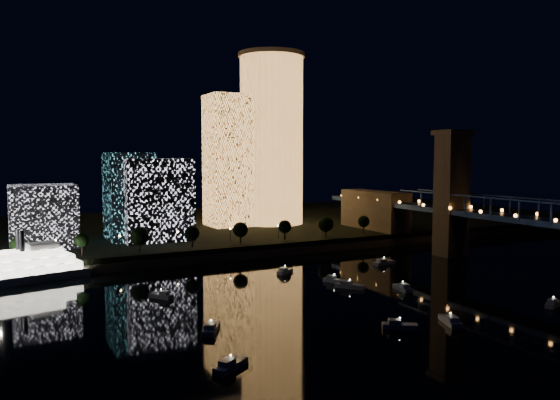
# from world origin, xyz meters

# --- Properties ---
(ground) EXTENTS (520.00, 520.00, 0.00)m
(ground) POSITION_xyz_m (0.00, 0.00, 0.00)
(ground) COLOR black
(ground) RESTS_ON ground
(far_bank) EXTENTS (420.00, 160.00, 5.00)m
(far_bank) POSITION_xyz_m (0.00, 160.00, 2.50)
(far_bank) COLOR black
(far_bank) RESTS_ON ground
(seawall) EXTENTS (420.00, 6.00, 3.00)m
(seawall) POSITION_xyz_m (0.00, 82.00, 1.50)
(seawall) COLOR #6B5E4C
(seawall) RESTS_ON ground
(tower_cylindrical) EXTENTS (34.00, 34.00, 86.74)m
(tower_cylindrical) POSITION_xyz_m (30.10, 141.09, 48.49)
(tower_cylindrical) COLOR #FFA951
(tower_cylindrical) RESTS_ON far_bank
(tower_rectangular) EXTENTS (20.44, 20.44, 65.03)m
(tower_rectangular) POSITION_xyz_m (6.89, 142.96, 37.51)
(tower_rectangular) COLOR #FFA951
(tower_rectangular) RESTS_ON far_bank
(midrise_blocks) EXTENTS (104.77, 34.86, 36.23)m
(midrise_blocks) POSITION_xyz_m (-64.70, 118.21, 20.65)
(midrise_blocks) COLOR silver
(midrise_blocks) RESTS_ON far_bank
(truss_bridge) EXTENTS (13.00, 266.00, 50.00)m
(truss_bridge) POSITION_xyz_m (65.00, 3.72, 16.25)
(truss_bridge) COLOR #162548
(truss_bridge) RESTS_ON ground
(motorboats) EXTENTS (99.77, 75.70, 2.78)m
(motorboats) POSITION_xyz_m (-10.85, 12.54, 0.81)
(motorboats) COLOR silver
(motorboats) RESTS_ON ground
(esplanade_trees) EXTENTS (166.12, 6.97, 8.99)m
(esplanade_trees) POSITION_xyz_m (-33.31, 88.00, 10.47)
(esplanade_trees) COLOR black
(esplanade_trees) RESTS_ON far_bank
(street_lamps) EXTENTS (132.70, 0.70, 5.65)m
(street_lamps) POSITION_xyz_m (-34.00, 94.00, 9.02)
(street_lamps) COLOR black
(street_lamps) RESTS_ON far_bank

